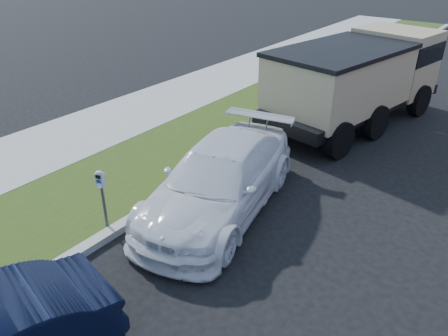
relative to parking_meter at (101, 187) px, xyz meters
The scene contains 5 objects.
ground 3.14m from the parking_meter, 21.07° to the left, with size 120.00×120.00×0.00m, color black.
streetside 4.26m from the parking_meter, 132.41° to the left, with size 6.12×50.00×0.15m.
parking_meter is the anchor object (origin of this frame).
white_wagon 2.46m from the parking_meter, 57.56° to the left, with size 2.03×4.99×1.45m, color white.
dump_truck 8.86m from the parking_meter, 79.49° to the left, with size 3.62×6.94×2.59m.
Camera 1 is at (3.38, -5.38, 5.26)m, focal length 35.00 mm.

